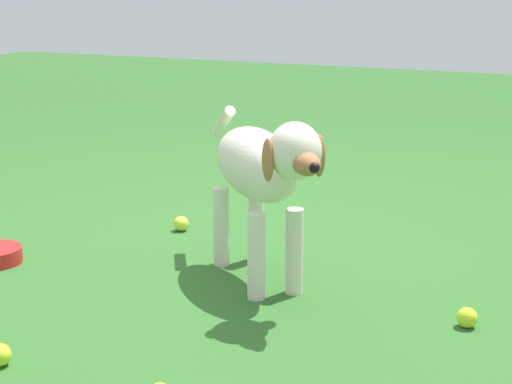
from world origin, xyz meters
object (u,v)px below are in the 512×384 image
Objects in this scene: tennis_ball_1 at (181,224)px; tennis_ball_3 at (467,318)px; tennis_ball_0 at (0,355)px; dog at (262,170)px.

tennis_ball_3 is (-1.34, 0.51, 0.00)m from tennis_ball_1.
tennis_ball_0 and tennis_ball_1 have the same top height.
tennis_ball_1 is (0.59, -0.43, -0.39)m from dog.
dog reaches higher than tennis_ball_1.
tennis_ball_1 is at bearing -172.49° from dog.
dog is at bearing 143.84° from tennis_ball_1.
tennis_ball_3 is at bearing 37.84° from dog.
dog is at bearing -5.82° from tennis_ball_3.
tennis_ball_0 is 1.36m from tennis_ball_1.
tennis_ball_1 is 1.43m from tennis_ball_3.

